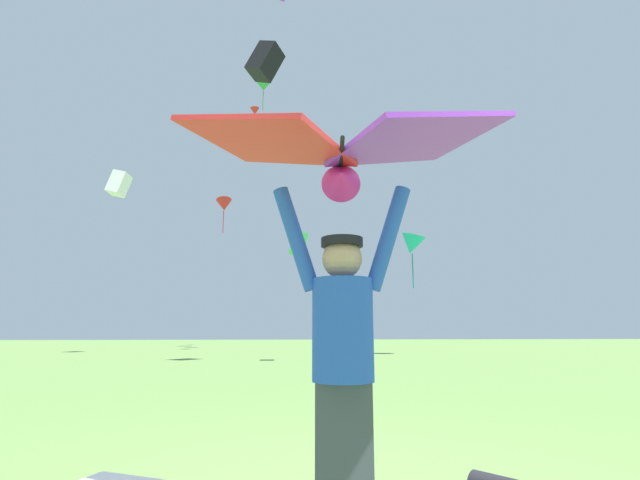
{
  "coord_description": "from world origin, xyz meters",
  "views": [
    {
      "loc": [
        -0.47,
        -2.94,
        1.09
      ],
      "look_at": [
        -0.09,
        0.89,
        1.86
      ],
      "focal_mm": 25.58,
      "sensor_mm": 36.0,
      "label": 1
    }
  ],
  "objects_px": {
    "held_stunt_kite": "(341,150)",
    "distant_kite_green_far_center": "(263,86)",
    "distant_kite_black_overhead_distant": "(265,62)",
    "distant_kite_green_low_right": "(298,244)",
    "distant_kite_red_mid_left": "(255,111)",
    "distant_kite_red_mid_right": "(224,205)",
    "kite_flyer_person": "(343,359)",
    "marker_flag": "(356,311)",
    "distant_kite_teal_low_left": "(412,245)",
    "distant_kite_white_high_right": "(119,184)"
  },
  "relations": [
    {
      "from": "held_stunt_kite",
      "to": "distant_kite_black_overhead_distant",
      "type": "bearing_deg",
      "value": 93.81
    },
    {
      "from": "held_stunt_kite",
      "to": "distant_kite_red_mid_right",
      "type": "relative_size",
      "value": 0.69
    },
    {
      "from": "distant_kite_green_low_right",
      "to": "marker_flag",
      "type": "height_order",
      "value": "distant_kite_green_low_right"
    },
    {
      "from": "distant_kite_black_overhead_distant",
      "to": "distant_kite_green_low_right",
      "type": "bearing_deg",
      "value": 31.78
    },
    {
      "from": "held_stunt_kite",
      "to": "distant_kite_red_mid_left",
      "type": "bearing_deg",
      "value": 94.04
    },
    {
      "from": "distant_kite_green_low_right",
      "to": "kite_flyer_person",
      "type": "bearing_deg",
      "value": -91.93
    },
    {
      "from": "distant_kite_white_high_right",
      "to": "distant_kite_black_overhead_distant",
      "type": "distance_m",
      "value": 11.72
    },
    {
      "from": "kite_flyer_person",
      "to": "distant_kite_white_high_right",
      "type": "height_order",
      "value": "distant_kite_white_high_right"
    },
    {
      "from": "held_stunt_kite",
      "to": "distant_kite_black_overhead_distant",
      "type": "height_order",
      "value": "distant_kite_black_overhead_distant"
    },
    {
      "from": "distant_kite_black_overhead_distant",
      "to": "distant_kite_green_low_right",
      "type": "relative_size",
      "value": 1.74
    },
    {
      "from": "distant_kite_teal_low_left",
      "to": "distant_kite_green_far_center",
      "type": "distance_m",
      "value": 15.65
    },
    {
      "from": "kite_flyer_person",
      "to": "marker_flag",
      "type": "xyz_separation_m",
      "value": [
        1.52,
        8.07,
        0.62
      ]
    },
    {
      "from": "kite_flyer_person",
      "to": "distant_kite_red_mid_left",
      "type": "xyz_separation_m",
      "value": [
        -2.3,
        32.32,
        17.85
      ]
    },
    {
      "from": "distant_kite_black_overhead_distant",
      "to": "distant_kite_green_far_center",
      "type": "bearing_deg",
      "value": 92.28
    },
    {
      "from": "distant_kite_black_overhead_distant",
      "to": "held_stunt_kite",
      "type": "bearing_deg",
      "value": -86.19
    },
    {
      "from": "distant_kite_teal_low_left",
      "to": "kite_flyer_person",
      "type": "bearing_deg",
      "value": -108.39
    },
    {
      "from": "kite_flyer_person",
      "to": "distant_kite_green_far_center",
      "type": "xyz_separation_m",
      "value": [
        -1.41,
        25.66,
        16.35
      ]
    },
    {
      "from": "distant_kite_teal_low_left",
      "to": "distant_kite_green_far_center",
      "type": "xyz_separation_m",
      "value": [
        -7.8,
        6.42,
        11.95
      ]
    },
    {
      "from": "distant_kite_green_far_center",
      "to": "distant_kite_green_low_right",
      "type": "distance_m",
      "value": 17.03
    },
    {
      "from": "distant_kite_red_mid_left",
      "to": "distant_kite_green_low_right",
      "type": "bearing_deg",
      "value": -81.01
    },
    {
      "from": "distant_kite_white_high_right",
      "to": "distant_kite_green_low_right",
      "type": "distance_m",
      "value": 12.74
    },
    {
      "from": "held_stunt_kite",
      "to": "distant_kite_green_low_right",
      "type": "height_order",
      "value": "distant_kite_green_low_right"
    },
    {
      "from": "distant_kite_white_high_right",
      "to": "distant_kite_teal_low_left",
      "type": "height_order",
      "value": "distant_kite_white_high_right"
    },
    {
      "from": "kite_flyer_person",
      "to": "distant_kite_red_mid_right",
      "type": "height_order",
      "value": "distant_kite_red_mid_right"
    },
    {
      "from": "distant_kite_white_high_right",
      "to": "distant_kite_red_mid_right",
      "type": "distance_m",
      "value": 10.02
    },
    {
      "from": "distant_kite_teal_low_left",
      "to": "distant_kite_green_low_right",
      "type": "bearing_deg",
      "value": -142.35
    },
    {
      "from": "distant_kite_white_high_right",
      "to": "distant_kite_green_far_center",
      "type": "relative_size",
      "value": 0.67
    },
    {
      "from": "kite_flyer_person",
      "to": "distant_kite_teal_low_left",
      "type": "distance_m",
      "value": 20.75
    },
    {
      "from": "distant_kite_black_overhead_distant",
      "to": "distant_kite_green_low_right",
      "type": "distance_m",
      "value": 7.32
    },
    {
      "from": "distant_kite_green_low_right",
      "to": "distant_kite_red_mid_left",
      "type": "bearing_deg",
      "value": 98.99
    },
    {
      "from": "distant_kite_red_mid_left",
      "to": "distant_kite_green_low_right",
      "type": "xyz_separation_m",
      "value": [
        2.79,
        -17.64,
        -14.39
      ]
    },
    {
      "from": "kite_flyer_person",
      "to": "distant_kite_red_mid_left",
      "type": "relative_size",
      "value": 1.15
    },
    {
      "from": "distant_kite_red_mid_right",
      "to": "distant_kite_red_mid_left",
      "type": "height_order",
      "value": "distant_kite_red_mid_left"
    },
    {
      "from": "kite_flyer_person",
      "to": "marker_flag",
      "type": "relative_size",
      "value": 1.07
    },
    {
      "from": "distant_kite_red_mid_right",
      "to": "distant_kite_white_high_right",
      "type": "bearing_deg",
      "value": -117.84
    },
    {
      "from": "distant_kite_green_far_center",
      "to": "marker_flag",
      "type": "height_order",
      "value": "distant_kite_green_far_center"
    },
    {
      "from": "distant_kite_red_mid_right",
      "to": "distant_kite_black_overhead_distant",
      "type": "distance_m",
      "value": 17.34
    },
    {
      "from": "distant_kite_red_mid_left",
      "to": "distant_kite_green_far_center",
      "type": "xyz_separation_m",
      "value": [
        0.89,
        -6.66,
        -1.5
      ]
    },
    {
      "from": "kite_flyer_person",
      "to": "distant_kite_black_overhead_distant",
      "type": "xyz_separation_m",
      "value": [
        -0.93,
        13.8,
        10.58
      ]
    },
    {
      "from": "distant_kite_teal_low_left",
      "to": "distant_kite_black_overhead_distant",
      "type": "xyz_separation_m",
      "value": [
        -7.33,
        -5.44,
        6.19
      ]
    },
    {
      "from": "distant_kite_white_high_right",
      "to": "distant_kite_black_overhead_distant",
      "type": "bearing_deg",
      "value": -45.8
    },
    {
      "from": "distant_kite_teal_low_left",
      "to": "distant_kite_red_mid_left",
      "type": "distance_m",
      "value": 20.68
    },
    {
      "from": "held_stunt_kite",
      "to": "kite_flyer_person",
      "type": "bearing_deg",
      "value": 82.87
    },
    {
      "from": "distant_kite_teal_low_left",
      "to": "distant_kite_black_overhead_distant",
      "type": "bearing_deg",
      "value": -143.43
    },
    {
      "from": "distant_kite_black_overhead_distant",
      "to": "distant_kite_red_mid_right",
      "type": "bearing_deg",
      "value": 101.12
    },
    {
      "from": "distant_kite_red_mid_right",
      "to": "distant_kite_green_far_center",
      "type": "distance_m",
      "value": 9.1
    },
    {
      "from": "held_stunt_kite",
      "to": "distant_kite_green_far_center",
      "type": "xyz_separation_m",
      "value": [
        -1.4,
        25.74,
        15.17
      ]
    },
    {
      "from": "distant_kite_green_far_center",
      "to": "marker_flag",
      "type": "bearing_deg",
      "value": -80.56
    },
    {
      "from": "held_stunt_kite",
      "to": "distant_kite_teal_low_left",
      "type": "xyz_separation_m",
      "value": [
        6.4,
        19.32,
        3.22
      ]
    },
    {
      "from": "distant_kite_white_high_right",
      "to": "distant_kite_teal_low_left",
      "type": "relative_size",
      "value": 0.54
    }
  ]
}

